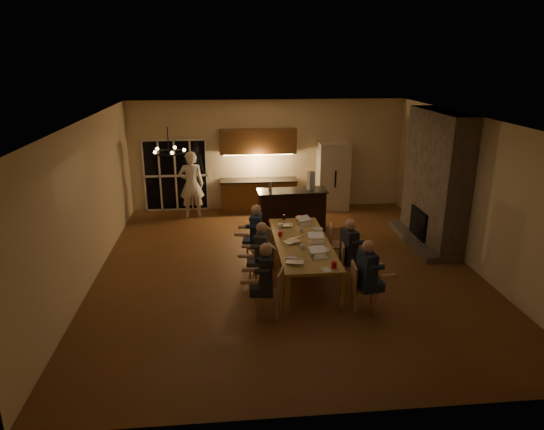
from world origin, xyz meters
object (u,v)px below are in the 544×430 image
Objects in this scene: chair_left_far at (258,247)px; laptop_a at (295,257)px; bar_bottle at (270,186)px; plate_far at (318,229)px; chair_left_mid at (262,267)px; person_right_mid at (349,252)px; laptop_b at (319,252)px; chandelier at (169,152)px; redcup_near at (334,265)px; refrigerator at (333,176)px; standing_person at (192,184)px; person_right_near at (366,277)px; chair_left_near at (269,294)px; mug_back at (280,227)px; person_left_far at (256,235)px; chair_right_far at (339,244)px; person_left_near at (266,280)px; laptop_f at (306,220)px; can_cola at (284,217)px; plate_near at (324,250)px; laptop_c at (292,237)px; person_left_mid at (262,256)px; chair_right_mid at (352,264)px; plate_left at (291,259)px; laptop_e at (286,221)px; bar_blender at (311,180)px; redcup_far at (299,218)px; dining_table at (302,259)px; redcup_mid at (280,234)px; mug_mid at (301,230)px; chair_right_near at (364,287)px; laptop_d at (316,238)px; can_silver at (312,253)px; mug_front at (303,247)px.

laptop_a reaches higher than chair_left_far.
plate_far is at bearing -68.18° from bar_bottle.
chair_left_mid is 1.75m from person_right_mid.
chair_left_mid is 1.20m from laptop_b.
chandelier reaches higher than redcup_near.
refrigerator is 4.12m from standing_person.
person_right_near is at bearing -74.05° from bar_bottle.
chair_left_near is 8.90× the size of mug_back.
plate_far is at bearing 104.89° from person_left_far.
chair_right_far is at bearing -113.51° from laptop_a.
person_left_near is 2.85m from laptop_f.
chair_left_near is at bearing -101.64° from can_cola.
plate_near is at bearing 0.42° from chandelier.
person_left_far is 13.80× the size of mug_back.
plate_near is at bearing 114.20° from laptop_c.
laptop_b and laptop_c have the same top height.
person_left_mid is at bearing -147.26° from laptop_f.
person_left_mid is (-1.80, 0.03, 0.24)m from chair_right_mid.
plate_near is (-0.54, 1.15, 0.07)m from person_right_near.
person_left_near is at bearing -126.62° from plate_left.
person_right_mid is at bearing 136.69° from laptop_e.
bar_blender is (-0.23, 4.44, 0.63)m from person_right_near.
person_left_near is 1.32m from laptop_b.
bar_blender is at bearing 70.22° from redcup_far.
plate_far is (0.27, 1.55, -0.10)m from laptop_b.
chandelier reaches higher than person_right_mid.
refrigerator is 6.25× the size of laptop_c.
redcup_mid is (-0.41, 0.36, 0.44)m from dining_table.
redcup_far is 1.83m from plate_near.
person_right_near is 5.75× the size of bar_bottle.
chandelier is at bearing 79.75° from person_right_mid.
person_left_near is 1.00× the size of person_right_mid.
redcup_near reaches higher than mug_mid.
refrigerator reaches higher than chair_right_near.
refrigerator is at bearing 69.86° from plate_left.
person_right_mid is at bearing -61.43° from can_cola.
redcup_near is at bearing 72.00° from chair_right_near.
chair_right_near reaches higher than can_cola.
person_left_far is at bearing 43.95° from chair_right_near.
plate_far is at bearing -7.49° from mug_back.
plate_near is at bearing 91.27° from redcup_near.
chair_right_far is (1.80, 1.05, 0.00)m from chair_left_mid.
chair_left_mid is 2.78× the size of laptop_c.
plate_far is (0.75, 1.72, -0.10)m from laptop_a.
mug_mid is (2.59, 1.06, -1.95)m from chandelier.
laptop_d reaches higher than chair_right_mid.
bar_bottle is at bearing 109.29° from redcup_far.
standing_person reaches higher than can_silver.
refrigerator is 5.18m from mug_front.
person_right_near is at bearing -61.54° from dining_table.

